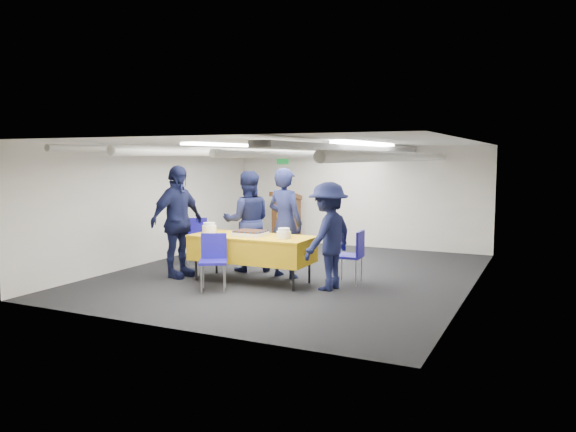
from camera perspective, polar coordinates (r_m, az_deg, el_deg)
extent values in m
plane|color=black|center=(9.95, 0.53, -5.92)|extent=(7.00, 7.00, 0.00)
cube|color=silver|center=(13.02, 7.04, 1.97)|extent=(6.00, 0.02, 2.30)
cube|color=silver|center=(11.36, -13.26, 1.27)|extent=(0.02, 7.00, 2.30)
cube|color=silver|center=(8.94, 18.18, -0.11)|extent=(0.02, 7.00, 2.30)
cube|color=white|center=(9.74, 0.55, 7.38)|extent=(6.00, 7.00, 0.02)
cylinder|color=silver|center=(10.74, -9.24, 6.59)|extent=(0.10, 6.90, 0.10)
cylinder|color=silver|center=(10.15, -4.09, 6.47)|extent=(0.14, 6.90, 0.14)
cylinder|color=silver|center=(9.50, 3.85, 6.26)|extent=(0.10, 6.90, 0.10)
cylinder|color=silver|center=(9.10, 11.52, 5.91)|extent=(0.14, 6.90, 0.14)
cube|color=gray|center=(9.30, 7.32, 6.85)|extent=(0.28, 6.90, 0.08)
cube|color=white|center=(10.36, -6.04, 7.16)|extent=(0.25, 2.60, 0.04)
cube|color=white|center=(9.27, 7.91, 7.27)|extent=(0.25, 2.60, 0.04)
cube|color=#0C591E|center=(13.69, -0.54, 5.56)|extent=(0.30, 0.04, 0.12)
cylinder|color=black|center=(9.55, -9.32, -5.40)|extent=(0.04, 0.04, 0.36)
cylinder|color=black|center=(8.67, 0.53, -6.49)|extent=(0.04, 0.04, 0.36)
cylinder|color=black|center=(10.06, -7.27, -4.78)|extent=(0.04, 0.04, 0.36)
cylinder|color=black|center=(9.23, 2.19, -5.72)|extent=(0.04, 0.04, 0.36)
cube|color=gold|center=(9.28, -3.68, -3.38)|extent=(2.01, 0.85, 0.39)
cube|color=gold|center=(9.25, -3.69, -2.09)|extent=(2.03, 0.87, 0.03)
cube|color=white|center=(9.24, -3.86, -1.82)|extent=(0.50, 0.40, 0.06)
cube|color=black|center=(9.24, -3.86, -1.55)|extent=(0.48, 0.38, 0.03)
sphere|color=navy|center=(9.19, -5.59, -1.61)|extent=(0.04, 0.04, 0.04)
sphere|color=navy|center=(9.50, -4.48, -1.35)|extent=(0.04, 0.04, 0.04)
sphere|color=navy|center=(9.14, -5.01, -1.65)|extent=(0.04, 0.04, 0.04)
sphere|color=navy|center=(9.45, -3.90, -1.39)|extent=(0.04, 0.04, 0.04)
sphere|color=navy|center=(9.08, -4.41, -1.69)|extent=(0.04, 0.04, 0.04)
sphere|color=navy|center=(9.39, -3.32, -1.43)|extent=(0.04, 0.04, 0.04)
sphere|color=navy|center=(9.03, -3.81, -1.73)|extent=(0.04, 0.04, 0.04)
sphere|color=navy|center=(9.34, -2.73, -1.46)|extent=(0.04, 0.04, 0.04)
sphere|color=navy|center=(8.98, -3.20, -1.77)|extent=(0.04, 0.04, 0.04)
sphere|color=navy|center=(9.29, -2.14, -1.50)|extent=(0.04, 0.04, 0.04)
sphere|color=navy|center=(9.28, -5.41, -1.53)|extent=(0.04, 0.04, 0.04)
sphere|color=navy|center=(9.05, -2.82, -1.71)|extent=(0.04, 0.04, 0.04)
sphere|color=navy|center=(9.36, -5.13, -1.47)|extent=(0.04, 0.04, 0.04)
sphere|color=navy|center=(9.12, -2.55, -1.64)|extent=(0.04, 0.04, 0.04)
sphere|color=navy|center=(9.43, -4.85, -1.41)|extent=(0.04, 0.04, 0.04)
sphere|color=navy|center=(9.20, -2.29, -1.58)|extent=(0.04, 0.04, 0.04)
cylinder|color=white|center=(9.61, -8.00, -1.35)|extent=(0.24, 0.24, 0.13)
cylinder|color=white|center=(9.60, -8.01, -0.81)|extent=(0.20, 0.20, 0.05)
cylinder|color=white|center=(8.91, -0.43, -1.92)|extent=(0.23, 0.23, 0.11)
cylinder|color=white|center=(8.90, -0.43, -1.39)|extent=(0.19, 0.19, 0.05)
cube|color=brown|center=(13.26, -0.17, -0.51)|extent=(0.55, 0.45, 1.10)
cube|color=brown|center=(13.18, -0.23, 2.06)|extent=(0.62, 0.53, 0.21)
cylinder|color=gold|center=(13.04, -0.62, 0.04)|extent=(0.28, 0.02, 0.28)
cylinder|color=gray|center=(8.63, -8.79, -6.38)|extent=(0.02, 0.02, 0.43)
cylinder|color=gray|center=(8.60, -6.52, -6.38)|extent=(0.02, 0.02, 0.43)
cylinder|color=gray|center=(8.96, -8.60, -5.92)|extent=(0.02, 0.02, 0.43)
cylinder|color=gray|center=(8.94, -6.41, -5.92)|extent=(0.02, 0.02, 0.43)
cube|color=#1C1398|center=(8.73, -7.60, -4.64)|extent=(0.57, 0.57, 0.04)
cube|color=#1C1398|center=(8.88, -7.54, -3.02)|extent=(0.37, 0.23, 0.40)
cylinder|color=gray|center=(9.46, 5.48, -5.24)|extent=(0.02, 0.02, 0.43)
cylinder|color=gray|center=(9.14, 4.85, -5.63)|extent=(0.02, 0.02, 0.43)
cylinder|color=gray|center=(9.37, 7.48, -5.38)|extent=(0.02, 0.02, 0.43)
cylinder|color=gray|center=(9.05, 6.92, -5.78)|extent=(0.02, 0.02, 0.43)
cube|color=#1C1398|center=(9.21, 6.20, -4.07)|extent=(0.44, 0.44, 0.04)
cube|color=#1C1398|center=(9.12, 7.36, -2.78)|extent=(0.06, 0.40, 0.40)
cylinder|color=gray|center=(10.89, -10.14, -3.82)|extent=(0.02, 0.02, 0.43)
cylinder|color=gray|center=(10.88, -8.35, -3.80)|extent=(0.02, 0.02, 0.43)
cylinder|color=gray|center=(11.22, -10.08, -3.53)|extent=(0.02, 0.02, 0.43)
cylinder|color=gray|center=(11.22, -8.34, -3.50)|extent=(0.02, 0.02, 0.43)
cube|color=#1C1398|center=(11.02, -9.25, -2.46)|extent=(0.58, 0.58, 0.04)
cube|color=#1C1398|center=(11.17, -9.24, -1.20)|extent=(0.36, 0.25, 0.40)
imported|color=black|center=(9.56, -0.31, -0.70)|extent=(0.77, 0.59, 1.88)
imported|color=black|center=(10.13, -4.15, -0.53)|extent=(1.11, 1.05, 1.81)
imported|color=black|center=(9.76, -11.20, -0.56)|extent=(0.65, 1.19, 1.92)
imported|color=black|center=(8.71, 4.11, -2.05)|extent=(0.82, 1.18, 1.67)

